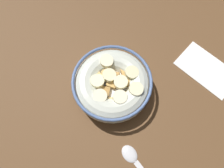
% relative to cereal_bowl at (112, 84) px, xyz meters
% --- Properties ---
extents(ground_plane, '(1.15, 1.15, 0.02)m').
position_rel_cereal_bowl_xyz_m(ground_plane, '(-0.00, -0.00, -0.04)').
color(ground_plane, brown).
extents(cereal_bowl, '(0.15, 0.15, 0.06)m').
position_rel_cereal_bowl_xyz_m(cereal_bowl, '(0.00, 0.00, 0.00)').
color(cereal_bowl, beige).
rests_on(cereal_bowl, ground_plane).
extents(spoon, '(0.15, 0.05, 0.01)m').
position_rel_cereal_bowl_xyz_m(spoon, '(-0.16, 0.02, -0.02)').
color(spoon, silver).
rests_on(spoon, ground_plane).
extents(folded_napkin, '(0.14, 0.12, 0.00)m').
position_rel_cereal_bowl_xyz_m(folded_napkin, '(-0.04, -0.21, -0.03)').
color(folded_napkin, white).
rests_on(folded_napkin, ground_plane).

